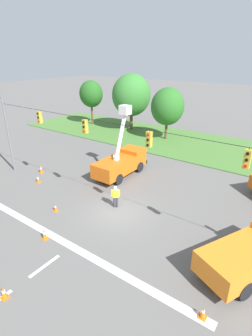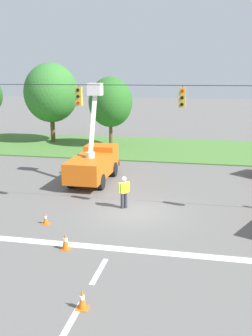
{
  "view_description": "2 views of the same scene",
  "coord_description": "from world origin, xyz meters",
  "views": [
    {
      "loc": [
        10.07,
        -13.0,
        10.66
      ],
      "look_at": [
        -1.01,
        2.43,
        2.42
      ],
      "focal_mm": 28.0,
      "sensor_mm": 36.0,
      "label": 1
    },
    {
      "loc": [
        3.67,
        -19.46,
        7.15
      ],
      "look_at": [
        -0.82,
        2.26,
        1.81
      ],
      "focal_mm": 42.0,
      "sensor_mm": 36.0,
      "label": 2
    }
  ],
  "objects": [
    {
      "name": "grass_verge",
      "position": [
        0.0,
        18.0,
        0.05
      ],
      "size": [
        56.0,
        12.0,
        0.1
      ],
      "primitive_type": "cube",
      "color": "#477533",
      "rests_on": "ground"
    },
    {
      "name": "traffic_cone_mid_left",
      "position": [
        0.13,
        -9.07,
        0.34
      ],
      "size": [
        0.36,
        0.36,
        0.69
      ],
      "color": "orange",
      "rests_on": "ground"
    },
    {
      "name": "signal_gantry",
      "position": [
        -0.03,
        -0.0,
        4.58
      ],
      "size": [
        26.2,
        0.33,
        7.2
      ],
      "color": "slate",
      "rests_on": "ground"
    },
    {
      "name": "ground_plane",
      "position": [
        0.0,
        0.0,
        0.0
      ],
      "size": [
        200.0,
        200.0,
        0.0
      ],
      "primitive_type": "plane",
      "color": "#605E5B"
    },
    {
      "name": "tree_centre",
      "position": [
        -5.66,
        18.2,
        4.43
      ],
      "size": [
        4.27,
        4.6,
        6.88
      ],
      "color": "brown",
      "rests_on": "ground"
    },
    {
      "name": "traffic_cone_foreground_right",
      "position": [
        -3.83,
        -2.6,
        0.28
      ],
      "size": [
        0.36,
        0.36,
        0.59
      ],
      "color": "orange",
      "rests_on": "ground"
    },
    {
      "name": "traffic_cone_mid_right",
      "position": [
        -6.41,
        7.23,
        0.29
      ],
      "size": [
        0.36,
        0.36,
        0.62
      ],
      "color": "orange",
      "rests_on": "ground"
    },
    {
      "name": "traffic_cone_lane_edge_a",
      "position": [
        -1.87,
        -5.13,
        0.38
      ],
      "size": [
        0.36,
        0.36,
        0.76
      ],
      "color": "orange",
      "rests_on": "ground"
    },
    {
      "name": "tree_west",
      "position": [
        -12.35,
        19.57,
        5.2
      ],
      "size": [
        5.54,
        5.99,
        8.26
      ],
      "color": "brown",
      "rests_on": "ground"
    },
    {
      "name": "lane_markings",
      "position": [
        0.0,
        -6.13,
        0.0
      ],
      "size": [
        17.6,
        15.25,
        0.01
      ],
      "color": "silver",
      "rests_on": "ground"
    },
    {
      "name": "road_worker",
      "position": [
        -0.56,
        0.46,
        1.0
      ],
      "size": [
        0.55,
        0.43,
        1.77
      ],
      "color": "#383842",
      "rests_on": "ground"
    },
    {
      "name": "utility_truck_bucket_lift",
      "position": [
        -3.7,
        5.39,
        1.35
      ],
      "size": [
        2.36,
        6.02,
        6.54
      ],
      "color": "orange",
      "rests_on": "ground"
    }
  ]
}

